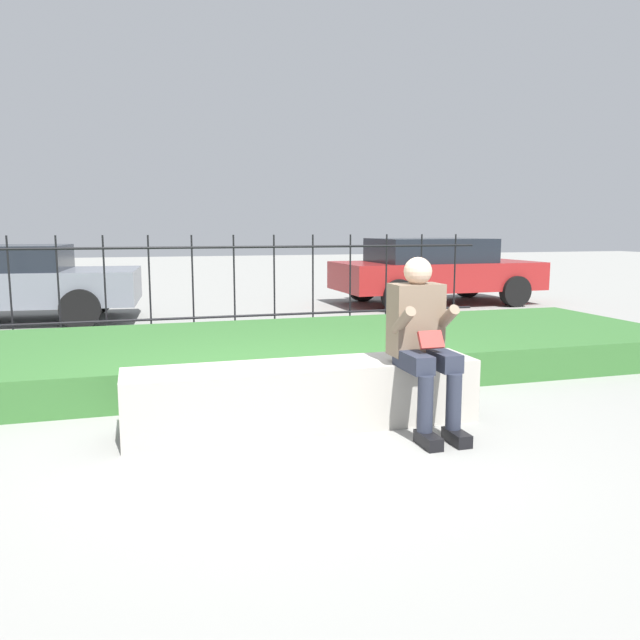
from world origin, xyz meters
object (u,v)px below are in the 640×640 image
Objects in this scene: stone_bench at (305,399)px; car_parked_right at (434,269)px; person_seated_reader at (422,336)px; car_parked_left at (0,281)px.

car_parked_right reaches higher than stone_bench.
stone_bench is at bearing 159.74° from person_seated_reader.
stone_bench is 2.07× the size of person_seated_reader.
stone_bench is 0.63× the size of car_parked_left.
car_parked_left is (-7.77, -0.37, -0.02)m from car_parked_right.
car_parked_right is 0.95× the size of car_parked_left.
car_parked_right is (3.68, 7.11, -0.02)m from person_seated_reader.
car_parked_left is at bearing -178.61° from car_parked_right.
stone_bench is at bearing -124.79° from car_parked_right.
car_parked_left is at bearing 121.24° from person_seated_reader.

